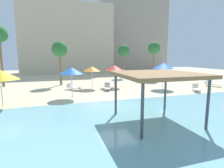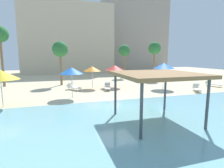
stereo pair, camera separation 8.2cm
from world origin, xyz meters
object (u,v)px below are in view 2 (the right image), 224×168
object	(u,v)px
shade_pavilion	(157,76)
beach_umbrella_yellow_6	(0,75)
beach_umbrella_red_1	(115,68)
palm_tree_3	(124,51)
lounge_chair_2	(197,88)
beach_umbrella_blue_0	(72,71)
palm_tree_1	(60,50)
lounge_chair_3	(212,83)
palm_tree_2	(0,36)
palm_tree_0	(155,49)
lounge_chair_0	(73,87)
lounge_chair_1	(107,87)
beach_umbrella_orange_5	(92,69)
beach_umbrella_blue_4	(164,66)

from	to	relation	value
shade_pavilion	beach_umbrella_yellow_6	size ratio (longest dim) A/B	1.58
beach_umbrella_red_1	beach_umbrella_yellow_6	distance (m)	11.66
palm_tree_3	lounge_chair_2	bearing A→B (deg)	-79.10
beach_umbrella_blue_0	palm_tree_1	world-z (taller)	palm_tree_1
lounge_chair_3	palm_tree_2	xyz separation A→B (m)	(-23.95, 7.18, 5.57)
palm_tree_2	palm_tree_3	world-z (taller)	palm_tree_2
palm_tree_0	palm_tree_1	bearing A→B (deg)	-173.73
beach_umbrella_yellow_6	palm_tree_2	xyz separation A→B (m)	(-2.40, 9.93, 3.61)
lounge_chair_0	lounge_chair_1	world-z (taller)	same
beach_umbrella_red_1	lounge_chair_0	world-z (taller)	beach_umbrella_red_1
lounge_chair_1	palm_tree_1	world-z (taller)	palm_tree_1
palm_tree_3	beach_umbrella_yellow_6	bearing A→B (deg)	-135.27
lounge_chair_3	palm_tree_0	world-z (taller)	palm_tree_0
lounge_chair_1	lounge_chair_3	distance (m)	12.82
lounge_chair_2	palm_tree_1	size ratio (longest dim) A/B	0.35
palm_tree_0	palm_tree_3	size ratio (longest dim) A/B	1.05
shade_pavilion	palm_tree_2	world-z (taller)	palm_tree_2
beach_umbrella_orange_5	palm_tree_3	world-z (taller)	palm_tree_3
shade_pavilion	lounge_chair_1	bearing A→B (deg)	89.77
lounge_chair_0	beach_umbrella_blue_0	bearing A→B (deg)	-37.19
lounge_chair_2	palm_tree_1	world-z (taller)	palm_tree_1
lounge_chair_1	lounge_chair_3	world-z (taller)	same
beach_umbrella_orange_5	beach_umbrella_blue_4	bearing A→B (deg)	-18.27
lounge_chair_0	palm_tree_1	size ratio (longest dim) A/B	0.36
beach_umbrella_blue_4	beach_umbrella_blue_0	bearing A→B (deg)	-171.11
palm_tree_1	palm_tree_3	size ratio (longest dim) A/B	0.98
lounge_chair_3	palm_tree_2	bearing A→B (deg)	-122.72
beach_umbrella_blue_0	lounge_chair_3	size ratio (longest dim) A/B	1.32
lounge_chair_1	palm_tree_2	distance (m)	13.75
beach_umbrella_orange_5	lounge_chair_2	size ratio (longest dim) A/B	1.29
beach_umbrella_blue_4	beach_umbrella_yellow_6	xyz separation A→B (m)	(-15.01, -3.24, -0.24)
beach_umbrella_blue_0	palm_tree_2	distance (m)	11.60
shade_pavilion	beach_umbrella_red_1	xyz separation A→B (m)	(1.35, 11.35, -0.26)
lounge_chair_0	palm_tree_2	bearing A→B (deg)	-152.33
palm_tree_2	shade_pavilion	bearing A→B (deg)	-54.21
beach_umbrella_blue_4	shade_pavilion	bearing A→B (deg)	-125.27
beach_umbrella_blue_0	lounge_chair_0	bearing A→B (deg)	84.11
lounge_chair_0	palm_tree_0	distance (m)	14.59
shade_pavilion	lounge_chair_0	distance (m)	11.64
shade_pavilion	beach_umbrella_yellow_6	world-z (taller)	shade_pavilion
beach_umbrella_blue_0	lounge_chair_0	size ratio (longest dim) A/B	1.36
beach_umbrella_blue_0	lounge_chair_0	xyz separation A→B (m)	(0.38, 3.65, -2.01)
beach_umbrella_blue_4	beach_umbrella_orange_5	world-z (taller)	beach_umbrella_blue_4
lounge_chair_0	lounge_chair_2	xyz separation A→B (m)	(12.09, -4.56, 0.00)
beach_umbrella_red_1	shade_pavilion	bearing A→B (deg)	-96.79
lounge_chair_0	beach_umbrella_orange_5	bearing A→B (deg)	69.68
beach_umbrella_yellow_6	lounge_chair_3	size ratio (longest dim) A/B	1.32
beach_umbrella_blue_0	palm_tree_3	size ratio (longest dim) A/B	0.47
shade_pavilion	palm_tree_2	size ratio (longest dim) A/B	0.59
beach_umbrella_yellow_6	palm_tree_2	world-z (taller)	palm_tree_2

